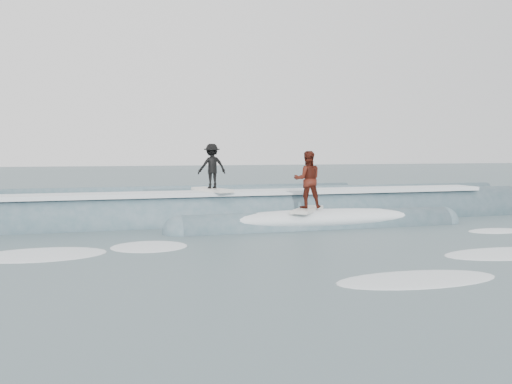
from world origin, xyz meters
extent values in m
plane|color=#425E61|center=(0.00, 0.00, 0.00)|extent=(160.00, 160.00, 0.00)
cylinder|color=#3D5C67|center=(0.00, 5.95, 0.00)|extent=(21.84, 1.89, 1.89)
sphere|color=#3D5C67|center=(10.92, 5.95, 0.00)|extent=(1.89, 1.89, 1.89)
cylinder|color=#3D5C67|center=(1.80, 3.75, 0.00)|extent=(9.00, 1.10, 1.10)
sphere|color=#3D5C67|center=(-2.70, 3.75, 0.00)|extent=(1.10, 1.10, 1.10)
sphere|color=#3D5C67|center=(6.30, 3.75, 0.00)|extent=(1.10, 1.10, 1.10)
cube|color=white|center=(0.00, 5.95, 1.01)|extent=(18.00, 1.30, 0.14)
ellipsoid|color=white|center=(1.80, 3.75, 0.30)|extent=(7.60, 1.30, 0.60)
cube|color=silver|center=(-1.25, 5.95, 1.13)|extent=(1.11, 2.07, 0.10)
imported|color=black|center=(-1.25, 5.95, 1.94)|extent=(1.02, 0.65, 1.51)
cube|color=silver|center=(1.33, 3.75, 0.60)|extent=(1.65, 1.92, 0.10)
imported|color=#47150D|center=(1.33, 3.75, 1.55)|extent=(1.00, 0.85, 1.80)
ellipsoid|color=white|center=(6.65, 1.49, 0.00)|extent=(2.00, 1.36, 0.10)
ellipsoid|color=white|center=(-6.44, 1.33, 0.00)|extent=(2.56, 1.75, 0.10)
ellipsoid|color=white|center=(0.64, -3.53, 0.00)|extent=(2.94, 2.01, 0.10)
ellipsoid|color=white|center=(4.24, -1.78, 0.00)|extent=(2.99, 2.04, 0.10)
ellipsoid|color=white|center=(-3.85, 1.73, 0.00)|extent=(2.37, 1.62, 0.10)
cylinder|color=#3D5C67|center=(-8.88, 14.00, 0.00)|extent=(22.00, 0.70, 0.70)
cylinder|color=#3D5C67|center=(8.65, 18.00, 0.00)|extent=(22.00, 0.80, 0.80)
cylinder|color=#3D5C67|center=(0.59, 22.00, 0.00)|extent=(22.00, 0.60, 0.60)
camera|label=1|loc=(-5.45, -12.89, 2.46)|focal=40.00mm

